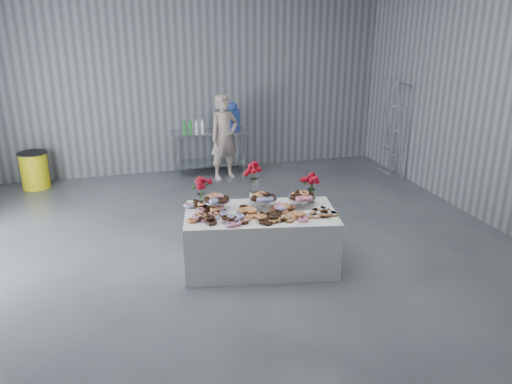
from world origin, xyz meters
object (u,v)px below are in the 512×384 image
trash_barrel (35,170)px  stepladder (394,129)px  person (224,137)px  water_jug (233,117)px  prep_table (209,144)px  display_table (260,239)px

trash_barrel → stepladder: bearing=-9.7°
person → stepladder: (3.24, -0.80, 0.13)m
person → stepladder: stepladder is taller
water_jug → person: bearing=-126.1°
water_jug → prep_table: bearing=180.0°
trash_barrel → stepladder: (6.81, -1.16, 0.62)m
display_table → water_jug: bearing=81.8°
display_table → stepladder: 4.67m
prep_table → water_jug: bearing=-0.0°
water_jug → display_table: bearing=-98.2°
water_jug → person: size_ratio=0.33×
prep_table → trash_barrel: (-3.33, -0.00, -0.27)m
prep_table → display_table: bearing=-91.3°
display_table → water_jug: size_ratio=3.43×
water_jug → stepladder: (2.98, -1.16, -0.18)m
water_jug → person: 0.54m
trash_barrel → stepladder: size_ratio=0.36×
trash_barrel → stepladder: 6.94m
prep_table → water_jug: (0.50, -0.00, 0.53)m
person → stepladder: bearing=-33.6°
trash_barrel → display_table: bearing=-51.7°
person → prep_table: bearing=104.4°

